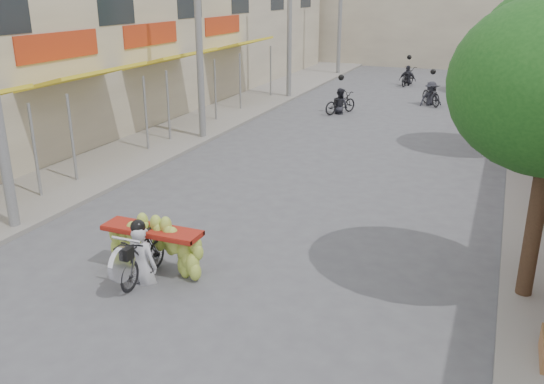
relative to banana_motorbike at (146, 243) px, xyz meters
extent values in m
plane|color=#515155|center=(1.28, -2.21, -0.71)|extent=(120.00, 120.00, 0.00)
cube|color=gray|center=(-5.72, 12.79, -0.65)|extent=(4.00, 60.00, 0.12)
cube|color=#B6AA90|center=(-10.72, 11.79, 2.29)|extent=(8.00, 40.00, 6.00)
cylinder|color=slate|center=(-5.02, 2.59, 0.57)|extent=(0.08, 0.08, 2.55)
cube|color=gold|center=(-5.84, 5.79, 2.04)|extent=(1.77, 4.00, 0.53)
cylinder|color=slate|center=(-5.02, 3.99, 0.57)|extent=(0.08, 0.08, 2.55)
cylinder|color=slate|center=(-5.02, 7.59, 0.57)|extent=(0.08, 0.08, 2.55)
cube|color=#AB3116|center=(-6.72, 5.79, 2.89)|extent=(0.10, 3.50, 0.80)
cube|color=gold|center=(-5.84, 10.79, 2.04)|extent=(1.77, 4.00, 0.53)
cylinder|color=slate|center=(-5.02, 8.99, 0.57)|extent=(0.08, 0.08, 2.55)
cylinder|color=slate|center=(-5.02, 12.59, 0.57)|extent=(0.08, 0.08, 2.55)
cube|color=#AB3116|center=(-6.72, 10.79, 2.89)|extent=(0.10, 3.50, 0.80)
cube|color=gold|center=(-5.84, 16.79, 2.04)|extent=(1.77, 4.00, 0.53)
cylinder|color=slate|center=(-5.02, 14.99, 0.57)|extent=(0.08, 0.08, 2.55)
cylinder|color=slate|center=(-5.02, 18.59, 0.57)|extent=(0.08, 0.08, 2.55)
cube|color=#AB3116|center=(-6.72, 16.79, 2.89)|extent=(0.10, 3.50, 0.80)
cube|color=#1E2328|center=(-6.74, 3.79, 3.89)|extent=(0.08, 2.00, 1.10)
cube|color=#1E2328|center=(-6.74, 8.79, 3.89)|extent=(0.08, 2.00, 1.10)
cube|color=#1E2328|center=(-6.74, 13.79, 3.89)|extent=(0.08, 2.00, 1.10)
cube|color=#1E2328|center=(-6.74, 18.79, 3.89)|extent=(0.08, 2.00, 1.10)
cube|color=#1E2328|center=(-6.74, 23.79, 3.89)|extent=(0.08, 2.00, 1.10)
cylinder|color=slate|center=(7.58, 21.69, 0.57)|extent=(0.08, 0.08, 2.55)
cube|color=#B6AA90|center=(1.28, 35.79, 2.79)|extent=(20.00, 6.00, 7.00)
cylinder|color=slate|center=(-4.12, 9.79, 3.29)|extent=(0.24, 0.24, 8.00)
cylinder|color=slate|center=(-4.12, 18.79, 3.29)|extent=(0.24, 0.24, 8.00)
cylinder|color=slate|center=(-4.12, 27.79, 3.29)|extent=(0.24, 0.24, 8.00)
cylinder|color=#3A2719|center=(6.68, 1.79, 0.89)|extent=(0.28, 0.28, 3.20)
cylinder|color=#3A2719|center=(6.68, 11.79, 0.89)|extent=(0.28, 0.28, 3.20)
ellipsoid|color=#1C4E16|center=(6.68, 11.79, 3.09)|extent=(3.40, 3.40, 2.90)
cylinder|color=#3A2719|center=(6.68, 23.79, 0.89)|extent=(0.28, 0.28, 3.20)
ellipsoid|color=#1C4E16|center=(6.68, 23.79, 3.09)|extent=(3.40, 3.40, 2.90)
imported|color=black|center=(0.00, -0.13, -0.23)|extent=(0.55, 1.64, 0.95)
cylinder|color=silver|center=(0.00, -0.78, -0.09)|extent=(0.10, 0.66, 0.66)
cube|color=black|center=(0.00, -0.68, 0.09)|extent=(0.28, 0.22, 0.22)
cylinder|color=silver|center=(0.00, -0.58, 0.31)|extent=(0.60, 0.05, 0.05)
cube|color=maroon|center=(0.00, 0.22, 0.17)|extent=(1.99, 0.55, 0.10)
imported|color=silver|center=(0.00, -0.18, 0.45)|extent=(0.61, 0.45, 1.70)
sphere|color=black|center=(0.00, -0.21, 1.27)|extent=(0.28, 0.28, 0.28)
imported|color=black|center=(-0.73, 16.15, -0.23)|extent=(1.35, 1.77, 0.94)
imported|color=#26262E|center=(-0.73, 16.15, 0.42)|extent=(0.93, 0.80, 1.65)
sphere|color=black|center=(-0.73, 16.15, 0.87)|extent=(0.26, 0.26, 0.26)
imported|color=black|center=(2.74, 19.52, -0.18)|extent=(1.40, 1.76, 1.05)
imported|color=#26262E|center=(2.74, 19.52, 0.42)|extent=(1.18, 1.04, 1.65)
sphere|color=black|center=(2.74, 19.52, 0.87)|extent=(0.26, 0.26, 0.26)
imported|color=black|center=(0.74, 25.05, -0.20)|extent=(0.93, 1.86, 1.00)
imported|color=#26262E|center=(0.74, 25.05, 0.42)|extent=(1.04, 0.69, 1.65)
sphere|color=black|center=(0.74, 25.05, 0.87)|extent=(0.26, 0.26, 0.26)
camera|label=1|loc=(5.92, -8.29, 4.55)|focal=38.00mm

